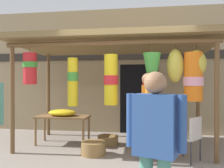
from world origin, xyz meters
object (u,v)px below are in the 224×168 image
object	(u,v)px
flower_heap_on_table	(63,113)
vendor_in_orange	(148,110)
display_table	(63,119)
folding_chair	(190,135)
customer_foreground	(155,140)
wicker_basket_spare	(108,140)
wicker_basket_by_table	(93,148)

from	to	relation	value
flower_heap_on_table	vendor_in_orange	world-z (taller)	vendor_in_orange
display_table	folding_chair	world-z (taller)	folding_chair
folding_chair	customer_foreground	bearing A→B (deg)	-106.32
flower_heap_on_table	customer_foreground	size ratio (longest dim) A/B	0.42
wicker_basket_spare	vendor_in_orange	distance (m)	1.74
folding_chair	vendor_in_orange	distance (m)	0.94
display_table	customer_foreground	bearing A→B (deg)	-56.68
wicker_basket_spare	customer_foreground	world-z (taller)	customer_foreground
flower_heap_on_table	customer_foreground	xyz separation A→B (m)	(2.13, -3.24, 0.18)
display_table	customer_foreground	distance (m)	3.89
wicker_basket_spare	vendor_in_orange	world-z (taller)	vendor_in_orange
display_table	wicker_basket_spare	size ratio (longest dim) A/B	2.57
folding_chair	wicker_basket_spare	world-z (taller)	folding_chair
display_table	folding_chair	distance (m)	2.96
wicker_basket_spare	flower_heap_on_table	bearing A→B (deg)	-174.30
vendor_in_orange	customer_foreground	xyz separation A→B (m)	(0.09, -2.18, -0.04)
flower_heap_on_table	folding_chair	world-z (taller)	folding_chair
flower_heap_on_table	wicker_basket_spare	world-z (taller)	flower_heap_on_table
folding_chair	wicker_basket_by_table	distance (m)	1.93
flower_heap_on_table	vendor_in_orange	xyz separation A→B (m)	(2.04, -1.06, 0.22)
wicker_basket_by_table	customer_foreground	xyz separation A→B (m)	(1.20, -2.49, 0.80)
wicker_basket_by_table	wicker_basket_spare	world-z (taller)	wicker_basket_by_table
customer_foreground	vendor_in_orange	bearing A→B (deg)	92.50
flower_heap_on_table	wicker_basket_by_table	xyz separation A→B (m)	(0.93, -0.75, -0.62)
folding_chair	flower_heap_on_table	bearing A→B (deg)	162.82
customer_foreground	display_table	bearing A→B (deg)	123.32
display_table	wicker_basket_spare	bearing A→B (deg)	5.64
wicker_basket_by_table	wicker_basket_spare	size ratio (longest dim) A/B	1.04
flower_heap_on_table	vendor_in_orange	bearing A→B (deg)	-27.53
vendor_in_orange	folding_chair	bearing A→B (deg)	13.48
display_table	customer_foreground	xyz separation A→B (m)	(2.13, -3.24, 0.34)
display_table	folding_chair	xyz separation A→B (m)	(2.82, -0.87, -0.10)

